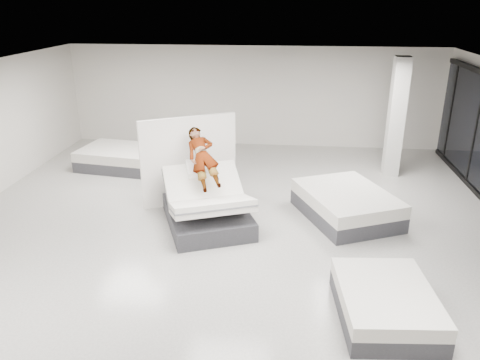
{
  "coord_description": "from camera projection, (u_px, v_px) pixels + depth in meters",
  "views": [
    {
      "loc": [
        1.15,
        -8.04,
        4.56
      ],
      "look_at": [
        0.19,
        1.07,
        1.0
      ],
      "focal_mm": 35.0,
      "sensor_mm": 36.0,
      "label": 1
    }
  ],
  "objects": [
    {
      "name": "room",
      "position": [
        224.0,
        170.0,
        8.63
      ],
      "size": [
        14.0,
        14.04,
        3.2
      ],
      "color": "beige",
      "rests_on": "ground"
    },
    {
      "name": "hero_bed",
      "position": [
        207.0,
        207.0,
        9.97
      ],
      "size": [
        2.32,
        2.62,
        1.26
      ],
      "color": "#3B3B40",
      "rests_on": "floor"
    },
    {
      "name": "person",
      "position": [
        203.0,
        165.0,
        9.94
      ],
      "size": [
        1.03,
        1.44,
        1.46
      ],
      "primitive_type": "imported",
      "rotation": [
        0.7,
        0.0,
        0.38
      ],
      "color": "slate",
      "rests_on": "hero_bed"
    },
    {
      "name": "remote",
      "position": [
        217.0,
        177.0,
        9.75
      ],
      "size": [
        0.1,
        0.15,
        0.08
      ],
      "primitive_type": "cube",
      "rotation": [
        0.35,
        0.0,
        0.38
      ],
      "color": "black",
      "rests_on": "person"
    },
    {
      "name": "divider_panel",
      "position": [
        189.0,
        160.0,
        10.9
      ],
      "size": [
        2.05,
        1.19,
        2.08
      ],
      "primitive_type": "cube",
      "rotation": [
        0.0,
        0.0,
        0.5
      ],
      "color": "white",
      "rests_on": "floor"
    },
    {
      "name": "flat_bed_right_far",
      "position": [
        346.0,
        204.0,
        10.34
      ],
      "size": [
        2.44,
        2.73,
        0.62
      ],
      "color": "#3B3B40",
      "rests_on": "floor"
    },
    {
      "name": "flat_bed_right_near",
      "position": [
        385.0,
        303.0,
        7.08
      ],
      "size": [
        1.51,
        1.93,
        0.5
      ],
      "color": "#3B3B40",
      "rests_on": "floor"
    },
    {
      "name": "flat_bed_left_far",
      "position": [
        119.0,
        158.0,
        13.46
      ],
      "size": [
        2.3,
        1.85,
        0.58
      ],
      "color": "#3B3B40",
      "rests_on": "floor"
    },
    {
      "name": "column",
      "position": [
        396.0,
        118.0,
        12.41
      ],
      "size": [
        0.4,
        0.4,
        3.2
      ],
      "primitive_type": "cube",
      "color": "silver",
      "rests_on": "floor"
    }
  ]
}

